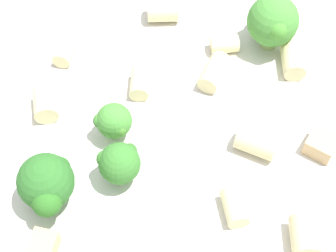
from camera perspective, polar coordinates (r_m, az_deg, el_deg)
The scene contains 18 objects.
ground_plane at distance 0.41m, azimuth 0.00°, elevation -3.09°, with size 2.00×2.00×0.00m, color beige.
pasta_bowl at distance 0.40m, azimuth 0.00°, elevation -1.79°, with size 0.29×0.29×0.03m.
broccoli_floret_0 at distance 0.37m, azimuth -5.54°, elevation 0.50°, with size 0.03×0.02×0.03m.
broccoli_floret_1 at distance 0.35m, azimuth -5.00°, elevation -3.77°, with size 0.03×0.03×0.03m.
broccoli_floret_2 at distance 0.43m, azimuth 10.66°, elevation 10.58°, with size 0.04×0.04×0.05m.
broccoli_floret_3 at distance 0.35m, azimuth -12.22°, elevation -5.70°, with size 0.04×0.04×0.04m.
rigatoni_0 at distance 0.40m, azimuth -12.32°, elevation 2.21°, with size 0.02×0.02×0.02m, color beige.
rigatoni_1 at distance 0.35m, azimuth 6.79°, elevation -8.17°, with size 0.01×0.01×0.02m, color beige.
rigatoni_2 at distance 0.40m, azimuth -2.78°, elevation 4.41°, with size 0.01×0.01×0.02m, color beige.
rigatoni_3 at distance 0.41m, azimuth 4.71°, elevation 5.46°, with size 0.02×0.02×0.03m, color beige.
rigatoni_4 at distance 0.45m, azimuth -0.51°, elevation 11.65°, with size 0.02×0.02×0.02m, color beige.
rigatoni_5 at distance 0.43m, azimuth 12.55°, elevation 6.66°, with size 0.02×0.02×0.03m, color beige.
rigatoni_6 at distance 0.35m, azimuth 13.75°, elevation -10.80°, with size 0.02×0.02×0.02m, color beige.
rigatoni_7 at distance 0.43m, azimuth -10.33°, elevation 7.76°, with size 0.01×0.01×0.03m, color beige.
rigatoni_8 at distance 0.43m, azimuth 5.75°, elevation 8.26°, with size 0.01×0.01×0.02m, color beige.
rigatoni_9 at distance 0.38m, azimuth 9.01°, elevation -1.67°, with size 0.02×0.02×0.03m, color beige.
chicken_chunk_0 at distance 0.39m, azimuth 15.34°, elevation -1.82°, with size 0.02×0.02×0.01m, color tan.
chicken_chunk_1 at distance 0.35m, azimuth -12.52°, elevation -11.86°, with size 0.02×0.01×0.01m, color tan.
Camera 1 is at (0.10, 0.19, 0.35)m, focal length 60.00 mm.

